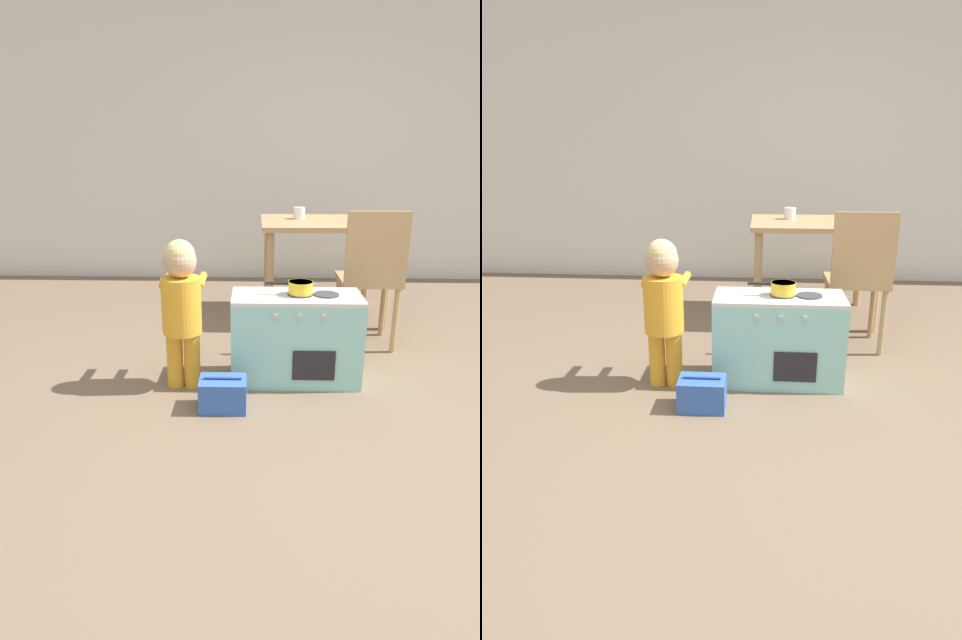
# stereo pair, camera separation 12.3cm
# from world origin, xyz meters

# --- Properties ---
(ground_plane) EXTENTS (16.00, 16.00, 0.00)m
(ground_plane) POSITION_xyz_m (0.00, 0.00, 0.00)
(ground_plane) COLOR brown
(wall_back) EXTENTS (10.00, 0.06, 2.60)m
(wall_back) POSITION_xyz_m (0.00, 3.30, 1.30)
(wall_back) COLOR silver
(wall_back) RESTS_ON ground_plane
(play_kitchen) EXTENTS (0.70, 0.34, 0.50)m
(play_kitchen) POSITION_xyz_m (-0.14, 0.89, 0.25)
(play_kitchen) COLOR #8CD1CC
(play_kitchen) RESTS_ON ground_plane
(toy_pot) EXTENTS (0.26, 0.14, 0.07)m
(toy_pot) POSITION_xyz_m (-0.13, 0.89, 0.54)
(toy_pot) COLOR yellow
(toy_pot) RESTS_ON play_kitchen
(child_figure) EXTENTS (0.23, 0.34, 0.81)m
(child_figure) POSITION_xyz_m (-0.75, 0.78, 0.50)
(child_figure) COLOR gold
(child_figure) RESTS_ON ground_plane
(toy_basket) EXTENTS (0.23, 0.17, 0.18)m
(toy_basket) POSITION_xyz_m (-0.52, 0.53, 0.08)
(toy_basket) COLOR #335BB2
(toy_basket) RESTS_ON ground_plane
(dining_table) EXTENTS (0.95, 0.77, 0.74)m
(dining_table) POSITION_xyz_m (0.15, 2.06, 0.63)
(dining_table) COLOR tan
(dining_table) RESTS_ON ground_plane
(dining_chair_near) EXTENTS (0.37, 0.37, 0.90)m
(dining_chair_near) POSITION_xyz_m (0.37, 1.39, 0.48)
(dining_chair_near) COLOR tan
(dining_chair_near) RESTS_ON ground_plane
(cup_on_table) EXTENTS (0.09, 0.09, 0.09)m
(cup_on_table) POSITION_xyz_m (-0.03, 2.15, 0.78)
(cup_on_table) COLOR white
(cup_on_table) RESTS_ON dining_table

